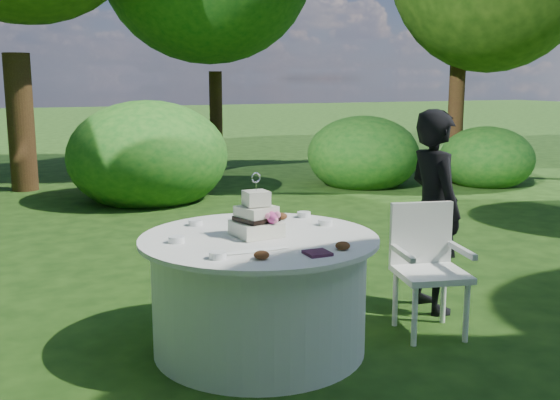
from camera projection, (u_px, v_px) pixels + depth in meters
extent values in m
plane|color=#16340E|center=(260.00, 348.00, 4.39)|extent=(80.00, 80.00, 0.00)
cube|color=#431C35|center=(317.00, 253.00, 3.81)|extent=(0.14, 0.14, 0.02)
ellipsoid|color=white|center=(253.00, 251.00, 3.87)|extent=(0.48, 0.07, 0.01)
imported|color=black|center=(434.00, 211.00, 5.02)|extent=(0.42, 0.60, 1.56)
cylinder|color=silver|center=(259.00, 295.00, 4.33)|extent=(1.40, 1.40, 0.74)
cylinder|color=silver|center=(259.00, 239.00, 4.26)|extent=(1.56, 1.56, 0.03)
cube|color=silver|center=(256.00, 228.00, 4.26)|extent=(0.31, 0.31, 0.09)
cube|color=silver|center=(256.00, 213.00, 4.25)|extent=(0.27, 0.27, 0.09)
cube|color=white|center=(256.00, 198.00, 4.23)|extent=(0.15, 0.15, 0.09)
cube|color=black|center=(256.00, 219.00, 4.25)|extent=(0.29, 0.29, 0.03)
sphere|color=#D83F97|center=(272.00, 218.00, 4.18)|extent=(0.07, 0.07, 0.07)
cylinder|color=silver|center=(256.00, 187.00, 4.21)|extent=(0.01, 0.01, 0.05)
torus|color=white|center=(256.00, 177.00, 4.20)|extent=(0.07, 0.02, 0.07)
cube|color=white|center=(431.00, 274.00, 4.56)|extent=(0.55, 0.55, 0.04)
cube|color=silver|center=(421.00, 233.00, 4.72)|extent=(0.46, 0.15, 0.46)
cylinder|color=white|center=(415.00, 316.00, 4.39)|extent=(0.04, 0.04, 0.42)
cylinder|color=white|center=(466.00, 313.00, 4.46)|extent=(0.04, 0.04, 0.42)
cylinder|color=silver|center=(395.00, 298.00, 4.75)|extent=(0.04, 0.04, 0.42)
cylinder|color=white|center=(443.00, 295.00, 4.82)|extent=(0.04, 0.04, 0.42)
cube|color=silver|center=(402.00, 253.00, 4.50)|extent=(0.13, 0.41, 0.04)
cube|color=silver|center=(462.00, 250.00, 4.57)|extent=(0.13, 0.41, 0.04)
cylinder|color=white|center=(325.00, 223.00, 4.57)|extent=(0.10, 0.10, 0.04)
cylinder|color=white|center=(177.00, 240.00, 4.09)|extent=(0.10, 0.10, 0.04)
cylinder|color=white|center=(196.00, 223.00, 4.57)|extent=(0.10, 0.10, 0.04)
cylinder|color=white|center=(304.00, 215.00, 4.84)|extent=(0.10, 0.10, 0.04)
cylinder|color=white|center=(218.00, 255.00, 3.73)|extent=(0.10, 0.10, 0.04)
ellipsoid|color=#562D16|center=(262.00, 255.00, 3.71)|extent=(0.09, 0.09, 0.05)
ellipsoid|color=#562D16|center=(281.00, 216.00, 4.76)|extent=(0.09, 0.09, 0.05)
ellipsoid|color=#562D16|center=(343.00, 246.00, 3.92)|extent=(0.09, 0.09, 0.05)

